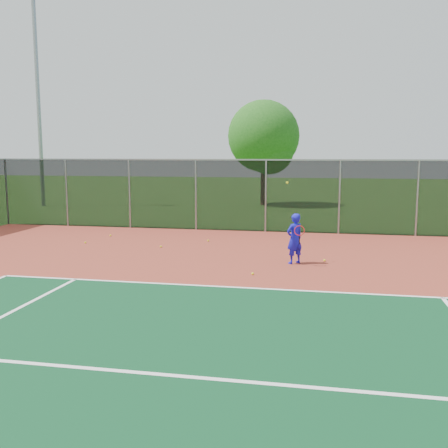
# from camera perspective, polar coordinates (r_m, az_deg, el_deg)

# --- Properties ---
(ground) EXTENTS (120.00, 120.00, 0.00)m
(ground) POSITION_cam_1_polar(r_m,az_deg,el_deg) (9.32, 15.55, -12.80)
(ground) COLOR #30621C
(ground) RESTS_ON ground
(court_apron) EXTENTS (30.00, 20.00, 0.02)m
(court_apron) POSITION_cam_1_polar(r_m,az_deg,el_deg) (11.21, 14.72, -9.14)
(court_apron) COLOR #953626
(court_apron) RESTS_ON ground
(fence_back) EXTENTS (30.00, 0.06, 3.03)m
(fence_back) POSITION_cam_1_polar(r_m,az_deg,el_deg) (20.78, 13.06, 3.13)
(fence_back) COLOR black
(fence_back) RESTS_ON court_apron
(tennis_player) EXTENTS (0.65, 0.73, 2.44)m
(tennis_player) POSITION_cam_1_polar(r_m,az_deg,el_deg) (14.93, 8.07, -1.65)
(tennis_player) COLOR #1614C3
(tennis_player) RESTS_ON court_apron
(practice_ball_0) EXTENTS (0.07, 0.07, 0.07)m
(practice_ball_0) POSITION_cam_1_polar(r_m,az_deg,el_deg) (13.56, 3.29, -5.69)
(practice_ball_0) COLOR yellow
(practice_ball_0) RESTS_ON court_apron
(practice_ball_1) EXTENTS (0.07, 0.07, 0.07)m
(practice_ball_1) POSITION_cam_1_polar(r_m,az_deg,el_deg) (18.61, -1.82, -1.90)
(practice_ball_1) COLOR yellow
(practice_ball_1) RESTS_ON court_apron
(practice_ball_2) EXTENTS (0.07, 0.07, 0.07)m
(practice_ball_2) POSITION_cam_1_polar(r_m,az_deg,el_deg) (18.89, -15.57, -2.05)
(practice_ball_2) COLOR yellow
(practice_ball_2) RESTS_ON court_apron
(practice_ball_5) EXTENTS (0.07, 0.07, 0.07)m
(practice_ball_5) POSITION_cam_1_polar(r_m,az_deg,el_deg) (17.56, -7.22, -2.57)
(practice_ball_5) COLOR yellow
(practice_ball_5) RESTS_ON court_apron
(practice_ball_6) EXTENTS (0.07, 0.07, 0.07)m
(practice_ball_6) POSITION_cam_1_polar(r_m,az_deg,el_deg) (15.50, 11.42, -4.09)
(practice_ball_6) COLOR yellow
(practice_ball_6) RESTS_ON court_apron
(practice_ball_7) EXTENTS (0.07, 0.07, 0.07)m
(practice_ball_7) POSITION_cam_1_polar(r_m,az_deg,el_deg) (20.28, -12.85, -1.28)
(practice_ball_7) COLOR yellow
(practice_ball_7) RESTS_ON court_apron
(floodlight_nw) EXTENTS (0.90, 0.40, 12.82)m
(floodlight_nw) POSITION_cam_1_polar(r_m,az_deg,el_deg) (33.33, -20.52, 14.31)
(floodlight_nw) COLOR gray
(floodlight_nw) RESTS_ON ground
(tree_back_left) EXTENTS (4.50, 4.50, 6.62)m
(tree_back_left) POSITION_cam_1_polar(r_m,az_deg,el_deg) (31.81, 4.69, 9.61)
(tree_back_left) COLOR #331D12
(tree_back_left) RESTS_ON ground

